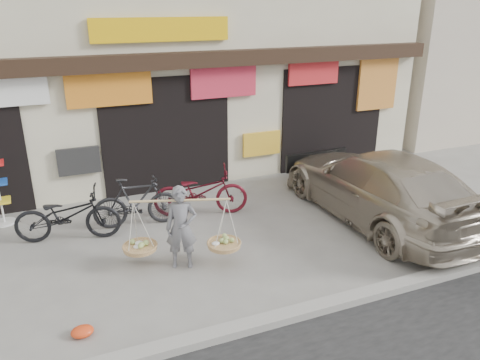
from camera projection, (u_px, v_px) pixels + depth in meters
name	position (u px, v px, depth m)	size (l,w,h in m)	color
ground	(219.00, 257.00, 8.31)	(70.00, 70.00, 0.00)	gray
kerb	(267.00, 321.00, 6.57)	(70.00, 0.25, 0.12)	gray
shophouse_block	(136.00, 34.00, 12.62)	(14.00, 6.32, 7.00)	beige
street_vendor	(182.00, 231.00, 7.82)	(1.91, 1.00, 1.45)	slate
bike_0	(67.00, 215.00, 8.76)	(0.68, 1.94, 1.02)	black
bike_1	(137.00, 202.00, 9.32)	(0.49, 1.73, 1.04)	black
bike_2	(201.00, 192.00, 9.83)	(0.69, 1.97, 1.04)	#4D0D17
suv	(378.00, 186.00, 9.60)	(2.12, 5.02, 1.45)	#AC9F8A
red_bag	(82.00, 331.00, 6.34)	(0.31, 0.25, 0.14)	red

